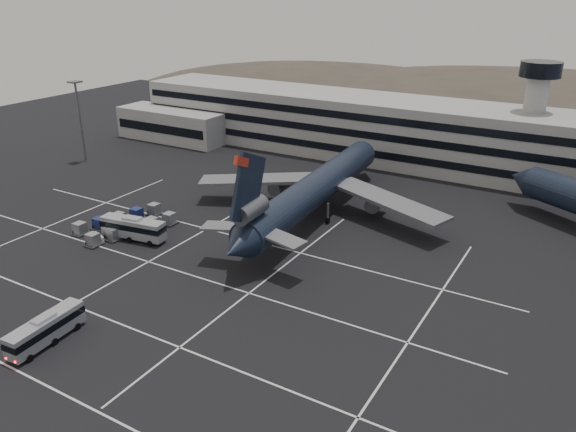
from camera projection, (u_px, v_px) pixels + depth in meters
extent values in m
plane|color=black|center=(161.00, 283.00, 77.17)|extent=(260.00, 260.00, 0.00)
cube|color=silver|center=(18.00, 371.00, 59.66)|extent=(90.00, 0.25, 0.01)
cube|color=silver|center=(105.00, 318.00, 69.21)|extent=(90.00, 0.25, 0.01)
cube|color=silver|center=(180.00, 271.00, 80.35)|extent=(90.00, 0.25, 0.01)
cube|color=silver|center=(236.00, 236.00, 91.50)|extent=(90.00, 0.25, 0.01)
cube|color=silver|center=(53.00, 225.00, 96.01)|extent=(0.25, 55.00, 0.01)
cube|color=silver|center=(158.00, 257.00, 84.76)|extent=(0.25, 55.00, 0.01)
cube|color=silver|center=(257.00, 287.00, 76.32)|extent=(0.25, 55.00, 0.01)
cube|color=silver|center=(413.00, 334.00, 66.00)|extent=(0.25, 55.00, 0.01)
cube|color=gray|center=(369.00, 127.00, 131.80)|extent=(120.00, 18.00, 14.00)
cube|color=black|center=(352.00, 151.00, 125.94)|extent=(118.00, 0.20, 1.60)
cube|color=black|center=(353.00, 133.00, 124.40)|extent=(118.00, 0.20, 1.60)
cube|color=black|center=(353.00, 117.00, 122.99)|extent=(118.00, 0.20, 1.60)
cube|color=gray|center=(173.00, 125.00, 146.84)|extent=(30.00, 10.00, 8.00)
cylinder|color=gray|center=(531.00, 126.00, 115.45)|extent=(4.40, 4.40, 22.00)
cylinder|color=black|center=(541.00, 69.00, 111.05)|extent=(8.00, 8.00, 3.00)
ellipsoid|color=#38332B|center=(327.00, 104.00, 244.64)|extent=(196.00, 140.00, 32.00)
ellipsoid|color=#38332B|center=(548.00, 138.00, 203.59)|extent=(252.00, 180.00, 44.00)
cylinder|color=slate|center=(80.00, 123.00, 127.37)|extent=(0.50, 0.50, 18.00)
cube|color=slate|center=(75.00, 82.00, 123.88)|extent=(2.40, 2.40, 0.35)
cylinder|color=black|center=(316.00, 189.00, 97.49)|extent=(9.01, 48.28, 5.60)
cone|color=black|center=(366.00, 151.00, 119.16)|extent=(5.91, 4.89, 5.60)
cone|color=black|center=(236.00, 248.00, 75.56)|extent=(5.38, 5.35, 5.04)
cube|color=black|center=(248.00, 189.00, 75.62)|extent=(1.17, 9.48, 10.97)
cube|color=#B12A17|center=(241.00, 162.00, 72.77)|extent=(0.78, 3.26, 2.24)
cylinder|color=#595B60|center=(251.00, 210.00, 77.30)|extent=(3.12, 6.18, 2.70)
cube|color=slate|center=(228.00, 226.00, 80.78)|extent=(8.10, 5.15, 0.87)
cube|color=slate|center=(279.00, 237.00, 77.33)|extent=(7.88, 4.20, 0.87)
cube|color=slate|center=(259.00, 179.00, 104.58)|extent=(22.18, 14.61, 1.75)
cylinder|color=#595B60|center=(280.00, 186.00, 106.48)|extent=(3.09, 5.68, 2.70)
cube|color=slate|center=(388.00, 201.00, 94.31)|extent=(22.63, 12.00, 1.75)
cylinder|color=#595B60|center=(376.00, 202.00, 98.68)|extent=(3.09, 5.68, 2.70)
cylinder|color=slate|center=(347.00, 179.00, 111.34)|extent=(0.44, 0.44, 3.00)
cylinder|color=black|center=(346.00, 187.00, 111.97)|extent=(0.58, 1.13, 1.10)
cylinder|color=slate|center=(294.00, 205.00, 98.29)|extent=(0.44, 0.44, 3.00)
cylinder|color=black|center=(294.00, 214.00, 98.93)|extent=(0.58, 1.13, 1.10)
cylinder|color=slate|center=(328.00, 212.00, 95.67)|extent=(0.44, 0.44, 3.00)
cylinder|color=black|center=(328.00, 220.00, 96.30)|extent=(0.58, 1.13, 1.10)
cone|color=black|center=(522.00, 178.00, 102.74)|extent=(6.70, 7.10, 5.60)
cube|color=#9A9CA2|center=(46.00, 329.00, 63.78)|extent=(2.87, 9.90, 2.66)
cube|color=black|center=(45.00, 327.00, 63.66)|extent=(2.94, 9.96, 0.84)
cube|color=#9A9CA2|center=(43.00, 318.00, 63.21)|extent=(1.60, 2.75, 0.31)
cylinder|color=black|center=(16.00, 353.00, 61.95)|extent=(0.34, 0.87, 0.85)
cylinder|color=black|center=(30.00, 358.00, 61.03)|extent=(0.34, 0.87, 0.85)
cylinder|color=black|center=(41.00, 337.00, 64.77)|extent=(0.34, 0.87, 0.85)
cylinder|color=black|center=(55.00, 342.00, 63.85)|extent=(0.34, 0.87, 0.85)
cylinder|color=black|center=(64.00, 322.00, 67.60)|extent=(0.34, 0.87, 0.85)
cylinder|color=black|center=(77.00, 327.00, 66.68)|extent=(0.34, 0.87, 0.85)
cube|color=#FF0C05|center=(6.00, 358.00, 60.41)|extent=(0.23, 0.09, 0.20)
cube|color=#FF0C05|center=(15.00, 362.00, 59.83)|extent=(0.23, 0.09, 0.20)
cube|color=#9A9CA2|center=(133.00, 228.00, 89.66)|extent=(11.18, 4.13, 2.98)
cube|color=black|center=(133.00, 226.00, 89.52)|extent=(11.25, 4.20, 0.94)
cube|color=#9A9CA2|center=(132.00, 218.00, 89.02)|extent=(3.19, 2.03, 0.35)
cylinder|color=black|center=(150.00, 244.00, 87.88)|extent=(0.99, 0.46, 0.95)
cylinder|color=black|center=(159.00, 237.00, 90.02)|extent=(0.99, 0.46, 0.95)
cylinder|color=black|center=(129.00, 240.00, 89.19)|extent=(0.99, 0.46, 0.95)
cylinder|color=black|center=(139.00, 234.00, 91.32)|extent=(0.99, 0.46, 0.95)
cylinder|color=black|center=(110.00, 236.00, 90.50)|extent=(0.99, 0.46, 0.95)
cylinder|color=black|center=(119.00, 230.00, 92.63)|extent=(0.99, 0.46, 0.95)
cube|color=silver|center=(119.00, 235.00, 90.83)|extent=(1.39, 2.24, 0.87)
cube|color=silver|center=(116.00, 233.00, 90.25)|extent=(1.15, 0.98, 0.48)
cylinder|color=black|center=(114.00, 237.00, 90.65)|extent=(0.27, 0.56, 0.54)
cylinder|color=black|center=(118.00, 239.00, 90.07)|extent=(0.27, 0.56, 0.54)
cylinder|color=black|center=(121.00, 234.00, 91.80)|extent=(0.27, 0.56, 0.54)
cylinder|color=black|center=(126.00, 235.00, 91.21)|extent=(0.27, 0.56, 0.54)
cube|color=silver|center=(97.00, 239.00, 89.26)|extent=(2.77, 2.15, 1.00)
cube|color=silver|center=(98.00, 236.00, 88.60)|extent=(1.39, 1.51, 0.56)
cylinder|color=black|center=(96.00, 243.00, 88.38)|extent=(0.67, 0.46, 0.62)
cylinder|color=black|center=(103.00, 241.00, 89.06)|extent=(0.67, 0.46, 0.62)
cylinder|color=black|center=(92.00, 240.00, 89.68)|extent=(0.67, 0.46, 0.62)
cylinder|color=black|center=(99.00, 238.00, 90.37)|extent=(0.67, 0.46, 0.62)
cube|color=#2D2D30|center=(81.00, 233.00, 92.20)|extent=(2.83, 3.02, 0.20)
cylinder|color=black|center=(81.00, 234.00, 92.23)|extent=(0.11, 0.22, 0.22)
cube|color=gray|center=(80.00, 228.00, 91.82)|extent=(2.21, 2.21, 1.78)
cube|color=#2D2D30|center=(94.00, 245.00, 88.24)|extent=(2.83, 3.02, 0.20)
cylinder|color=black|center=(94.00, 245.00, 88.26)|extent=(0.11, 0.22, 0.22)
cube|color=gray|center=(93.00, 239.00, 87.86)|extent=(2.21, 2.21, 1.78)
cube|color=#2D2D30|center=(100.00, 228.00, 94.17)|extent=(2.83, 3.02, 0.20)
cylinder|color=black|center=(100.00, 229.00, 94.19)|extent=(0.11, 0.22, 0.22)
cube|color=navy|center=(100.00, 223.00, 93.79)|extent=(2.21, 2.21, 1.78)
cube|color=#2D2D30|center=(114.00, 239.00, 90.20)|extent=(2.83, 3.02, 0.20)
cylinder|color=black|center=(114.00, 239.00, 90.22)|extent=(0.11, 0.22, 0.22)
cube|color=gray|center=(113.00, 233.00, 89.82)|extent=(2.21, 2.21, 1.78)
cube|color=#2D2D30|center=(119.00, 223.00, 96.13)|extent=(2.83, 3.02, 0.20)
cylinder|color=black|center=(119.00, 224.00, 96.15)|extent=(0.11, 0.22, 0.22)
cube|color=gray|center=(118.00, 218.00, 95.75)|extent=(2.21, 2.21, 1.78)
cube|color=#2D2D30|center=(133.00, 233.00, 92.16)|extent=(2.83, 3.02, 0.20)
cylinder|color=black|center=(133.00, 234.00, 92.19)|extent=(0.11, 0.22, 0.22)
cube|color=gray|center=(133.00, 228.00, 91.78)|extent=(2.21, 2.21, 1.78)
cube|color=#2D2D30|center=(137.00, 218.00, 98.09)|extent=(2.83, 3.02, 0.20)
cylinder|color=black|center=(137.00, 219.00, 98.12)|extent=(0.11, 0.22, 0.22)
cube|color=navy|center=(137.00, 213.00, 97.71)|extent=(2.21, 2.21, 1.78)
cube|color=#2D2D30|center=(152.00, 228.00, 94.12)|extent=(2.83, 3.02, 0.20)
cylinder|color=black|center=(152.00, 229.00, 94.15)|extent=(0.11, 0.22, 0.22)
cube|color=gray|center=(151.00, 223.00, 93.74)|extent=(2.21, 2.21, 1.78)
cube|color=#2D2D30|center=(155.00, 214.00, 100.05)|extent=(2.83, 3.02, 0.20)
cylinder|color=black|center=(155.00, 214.00, 100.08)|extent=(0.11, 0.22, 0.22)
cube|color=gray|center=(154.00, 209.00, 99.67)|extent=(2.21, 2.21, 1.78)
cube|color=#2D2D30|center=(170.00, 223.00, 96.09)|extent=(2.83, 3.02, 0.20)
cylinder|color=black|center=(170.00, 224.00, 96.11)|extent=(0.11, 0.22, 0.22)
cube|color=gray|center=(169.00, 218.00, 95.71)|extent=(2.21, 2.21, 1.78)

